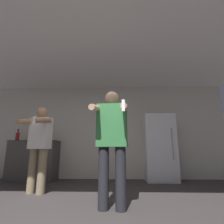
# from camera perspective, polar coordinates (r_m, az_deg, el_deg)

# --- Properties ---
(wall_back) EXTENTS (7.00, 0.06, 2.55)m
(wall_back) POSITION_cam_1_polar(r_m,az_deg,el_deg) (4.96, -4.68, -6.21)
(wall_back) COLOR beige
(wall_back) RESTS_ON ground_plane
(ceiling_slab) EXTENTS (7.00, 3.76, 0.05)m
(ceiling_slab) POSITION_cam_1_polar(r_m,az_deg,el_deg) (3.78, -7.33, 16.80)
(ceiling_slab) COLOR silver
(ceiling_slab) RESTS_ON wall_back
(refrigerator) EXTENTS (0.75, 0.66, 1.63)m
(refrigerator) POSITION_cam_1_polar(r_m,az_deg,el_deg) (4.67, 15.20, -11.06)
(refrigerator) COLOR white
(refrigerator) RESTS_ON ground_plane
(counter) EXTENTS (1.20, 0.58, 0.99)m
(counter) POSITION_cam_1_polar(r_m,az_deg,el_deg) (5.09, -24.20, -14.16)
(counter) COLOR #47423D
(counter) RESTS_ON ground_plane
(bottle_dark_rum) EXTENTS (0.09, 0.09, 0.26)m
(bottle_dark_rum) POSITION_cam_1_polar(r_m,az_deg,el_deg) (4.92, -20.76, -7.70)
(bottle_dark_rum) COLOR maroon
(bottle_dark_rum) RESTS_ON counter
(bottle_brown_liquor) EXTENTS (0.09, 0.09, 0.31)m
(bottle_brown_liquor) POSITION_cam_1_polar(r_m,az_deg,el_deg) (5.26, -28.46, -6.94)
(bottle_brown_liquor) COLOR maroon
(bottle_brown_liquor) RESTS_ON counter
(bottle_short_whiskey) EXTENTS (0.06, 0.06, 0.34)m
(bottle_short_whiskey) POSITION_cam_1_polar(r_m,az_deg,el_deg) (4.96, -21.90, -7.25)
(bottle_short_whiskey) COLOR #563314
(bottle_short_whiskey) RESTS_ON counter
(person_woman_foreground) EXTENTS (0.51, 0.55, 1.55)m
(person_woman_foreground) POSITION_cam_1_polar(r_m,az_deg,el_deg) (2.38, -0.03, -8.77)
(person_woman_foreground) COLOR black
(person_woman_foreground) RESTS_ON ground_plane
(person_man_side) EXTENTS (0.55, 0.59, 1.54)m
(person_man_side) POSITION_cam_1_polar(r_m,az_deg,el_deg) (3.52, -22.69, -9.46)
(person_man_side) COLOR #75664C
(person_man_side) RESTS_ON ground_plane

